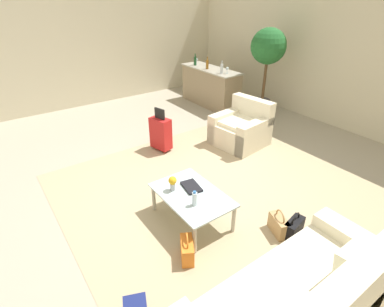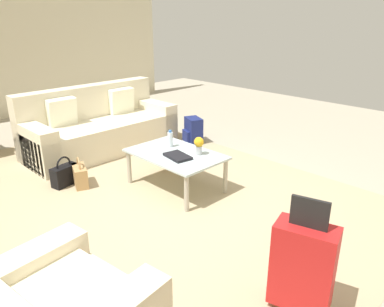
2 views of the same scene
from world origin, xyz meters
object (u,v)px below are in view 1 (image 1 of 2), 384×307
Objects in this scene: wine_glass_leftmost at (196,60)px; suitcase_red at (161,133)px; wine_bottle_amber at (207,64)px; bar_console at (210,86)px; wine_bottle_clear at (222,68)px; flower_vase at (173,182)px; handbag_orange at (187,249)px; potted_ficus at (268,53)px; coffee_table at (192,197)px; coffee_table_book at (191,187)px; water_bottle at (195,199)px; wine_bottle_green at (195,61)px; wine_glass_left_of_centre at (227,69)px; armchair at (242,129)px; handbag_tan at (279,225)px; handbag_black at (294,228)px.

wine_glass_leftmost reaches higher than suitcase_red.
wine_bottle_amber reaches higher than suitcase_red.
bar_console is 0.81m from wine_bottle_clear.
handbag_orange is (0.72, -0.27, -0.43)m from flower_vase.
wine_glass_leftmost is (-3.90, 3.25, 0.52)m from flower_vase.
potted_ficus is (-2.70, 4.12, 1.35)m from handbag_orange.
coffee_table is at bearing -36.92° from wine_glass_leftmost.
bar_console is 5.10× the size of handbag_orange.
wine_bottle_amber reaches higher than coffee_table_book.
water_bottle is 1.32× the size of wine_glass_leftmost.
water_bottle is 0.57× the size of handbag_orange.
wine_bottle_green reaches higher than flower_vase.
wine_bottle_clear is 0.35× the size of suitcase_red.
flower_vase is at bearing -50.76° from wine_glass_left_of_centre.
potted_ficus is at bearing 117.22° from flower_vase.
armchair is 1.98m from wine_glass_left_of_centre.
coffee_table is at bearing -58.91° from armchair.
armchair is at bearing 115.13° from flower_vase.
water_bottle is 2.35m from suitcase_red.
wine_bottle_green is 1.00× the size of wine_bottle_clear.
handbag_orange is (4.53, -3.41, -0.96)m from wine_bottle_green.
wine_bottle_clear reaches higher than handbag_tan.
coffee_table is at bearing -40.40° from wine_bottle_amber.
wine_bottle_clear is at bearing 135.56° from water_bottle.
coffee_table is 4.66m from wine_bottle_amber.
coffee_table_book is at bearing -36.63° from wine_bottle_green.
water_bottle is (0.20, -0.10, 0.15)m from coffee_table.
wine_glass_leftmost reaches higher than flower_vase.
suitcase_red is (2.12, -2.40, -0.72)m from wine_glass_leftmost.
wine_bottle_green and wine_bottle_clear have the same top height.
wine_glass_left_of_centre is 0.99m from potted_ficus.
wine_glass_leftmost is at bearing 156.48° from handbag_black.
coffee_table is 0.53× the size of potted_ficus.
suitcase_red is at bearing 160.02° from water_bottle.
wine_bottle_amber is (-2.20, 0.82, 0.79)m from armchair.
wine_bottle_clear is (1.18, -0.11, 0.01)m from wine_glass_leftmost.
handbag_black is at bearing 38.91° from handbag_tan.
coffee_table is at bearing -41.53° from bar_console.
coffee_table is 1.34m from handbag_black.
flower_vase is at bearing -44.74° from bar_console.
wine_bottle_green is 5.53m from handbag_black.
bar_console is 6.08× the size of wine_bottle_green.
handbag_tan and handbag_orange have the same top height.
handbag_orange is (0.62, -0.50, -0.32)m from coffee_table_book.
wine_bottle_amber is at bearing 136.36° from flower_vase.
handbag_orange is (2.50, -1.12, -0.23)m from suitcase_red.
wine_glass_leftmost is 0.51× the size of wine_bottle_green.
coffee_table_book is at bearing -40.62° from wine_bottle_amber.
flower_vase reaches higher than coffee_table_book.
water_bottle is 1.31m from handbag_black.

